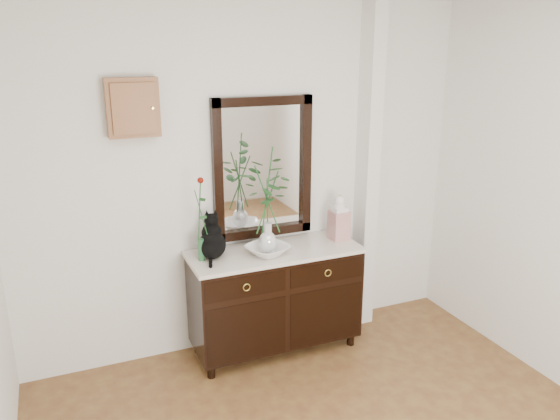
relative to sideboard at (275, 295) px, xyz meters
name	(u,v)px	position (x,y,z in m)	size (l,w,h in m)	color
wall_back	(250,181)	(-0.10, 0.25, 0.88)	(3.60, 0.04, 2.70)	silver
pilaster	(367,171)	(0.90, 0.17, 0.88)	(0.12, 0.20, 2.70)	silver
sideboard	(275,295)	(0.00, 0.00, 0.00)	(1.33, 0.52, 0.82)	black
wall_mirror	(263,169)	(0.00, 0.24, 0.97)	(0.80, 0.06, 1.10)	black
key_cabinet	(133,108)	(-0.95, 0.21, 1.48)	(0.35, 0.10, 0.40)	brown
cat	(212,236)	(-0.48, 0.05, 0.54)	(0.23, 0.28, 0.33)	black
lotus_bowl	(268,250)	(-0.09, -0.07, 0.41)	(0.31, 0.31, 0.08)	white
vase_branches	(267,200)	(-0.09, -0.07, 0.80)	(0.39, 0.39, 0.81)	silver
bud_vase_rose	(200,219)	(-0.57, 0.02, 0.69)	(0.08, 0.08, 0.64)	#276235
ginger_jar	(339,217)	(0.57, 0.03, 0.56)	(0.14, 0.14, 0.37)	white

